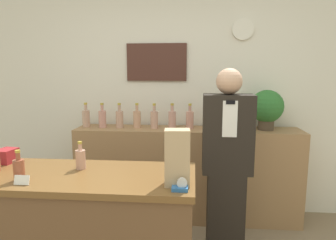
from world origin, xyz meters
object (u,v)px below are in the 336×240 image
at_px(paper_bag, 177,158).
at_px(shopkeeper, 227,165).
at_px(potted_plant, 267,107).
at_px(tape_dispenser, 181,187).

bearing_deg(paper_bag, shopkeeper, 65.59).
bearing_deg(shopkeeper, paper_bag, -114.41).
height_order(potted_plant, tape_dispenser, potted_plant).
bearing_deg(shopkeeper, tape_dispenser, -111.22).
distance_m(shopkeeper, paper_bag, 0.94).
bearing_deg(tape_dispenser, paper_bag, 107.65).
distance_m(potted_plant, tape_dispenser, 1.76).
relative_size(potted_plant, paper_bag, 1.26).
bearing_deg(potted_plant, tape_dispenser, -117.60).
distance_m(shopkeeper, potted_plant, 0.90).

